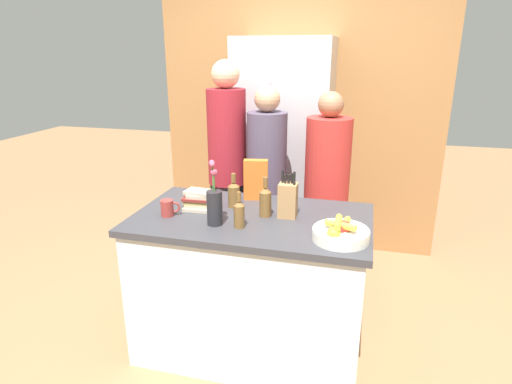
# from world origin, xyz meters

# --- Properties ---
(ground_plane) EXTENTS (14.00, 14.00, 0.00)m
(ground_plane) POSITION_xyz_m (0.00, 0.00, 0.00)
(ground_plane) COLOR #936B47
(kitchen_island) EXTENTS (1.42, 0.83, 0.91)m
(kitchen_island) POSITION_xyz_m (0.00, 0.00, 0.46)
(kitchen_island) COLOR silver
(kitchen_island) RESTS_ON ground_plane
(back_wall_wood) EXTENTS (2.62, 0.12, 2.60)m
(back_wall_wood) POSITION_xyz_m (0.00, 1.71, 1.30)
(back_wall_wood) COLOR #9E6B3D
(back_wall_wood) RESTS_ON ground_plane
(refrigerator) EXTENTS (0.81, 0.62, 1.96)m
(refrigerator) POSITION_xyz_m (-0.07, 1.35, 0.98)
(refrigerator) COLOR #B7B7BC
(refrigerator) RESTS_ON ground_plane
(fruit_bowl) EXTENTS (0.30, 0.30, 0.12)m
(fruit_bowl) POSITION_xyz_m (0.54, -0.21, 0.96)
(fruit_bowl) COLOR silver
(fruit_bowl) RESTS_ON kitchen_island
(knife_block) EXTENTS (0.11, 0.09, 0.29)m
(knife_block) POSITION_xyz_m (0.21, 0.04, 1.02)
(knife_block) COLOR #A87A4C
(knife_block) RESTS_ON kitchen_island
(flower_vase) EXTENTS (0.09, 0.09, 0.38)m
(flower_vase) POSITION_xyz_m (-0.17, -0.17, 1.03)
(flower_vase) COLOR #232328
(flower_vase) RESTS_ON kitchen_island
(cereal_box) EXTENTS (0.17, 0.09, 0.27)m
(cereal_box) POSITION_xyz_m (-0.05, 0.31, 1.05)
(cereal_box) COLOR orange
(cereal_box) RESTS_ON kitchen_island
(coffee_mug) EXTENTS (0.11, 0.08, 0.10)m
(coffee_mug) POSITION_xyz_m (-0.49, -0.12, 0.96)
(coffee_mug) COLOR #99332D
(coffee_mug) RESTS_ON kitchen_island
(book_stack) EXTENTS (0.21, 0.16, 0.12)m
(book_stack) POSITION_xyz_m (-0.35, 0.04, 0.97)
(book_stack) COLOR #B7A88E
(book_stack) RESTS_ON kitchen_island
(bottle_oil) EXTENTS (0.06, 0.06, 0.21)m
(bottle_oil) POSITION_xyz_m (-0.02, -0.18, 0.99)
(bottle_oil) COLOR brown
(bottle_oil) RESTS_ON kitchen_island
(bottle_vinegar) EXTENTS (0.07, 0.07, 0.24)m
(bottle_vinegar) POSITION_xyz_m (0.08, 0.02, 1.01)
(bottle_vinegar) COLOR brown
(bottle_vinegar) RESTS_ON kitchen_island
(bottle_wine) EXTENTS (0.07, 0.07, 0.22)m
(bottle_wine) POSITION_xyz_m (-0.15, 0.13, 1.00)
(bottle_wine) COLOR brown
(bottle_wine) RESTS_ON kitchen_island
(person_at_sink) EXTENTS (0.30, 0.30, 1.80)m
(person_at_sink) POSITION_xyz_m (-0.40, 0.76, 1.03)
(person_at_sink) COLOR #383842
(person_at_sink) RESTS_ON ground_plane
(person_in_blue) EXTENTS (0.30, 0.30, 1.62)m
(person_in_blue) POSITION_xyz_m (-0.08, 0.74, 0.92)
(person_in_blue) COLOR #383842
(person_in_blue) RESTS_ON ground_plane
(person_in_red_tee) EXTENTS (0.34, 0.34, 1.59)m
(person_in_red_tee) POSITION_xyz_m (0.37, 0.80, 0.89)
(person_in_red_tee) COLOR #383842
(person_in_red_tee) RESTS_ON ground_plane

